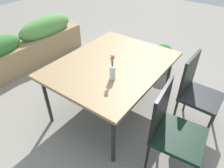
% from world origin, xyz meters
% --- Properties ---
extents(ground_plane, '(12.00, 12.00, 0.00)m').
position_xyz_m(ground_plane, '(0.00, 0.00, 0.00)').
color(ground_plane, gray).
extents(dining_table, '(1.51, 1.18, 0.74)m').
position_xyz_m(dining_table, '(-0.04, 0.04, 0.69)').
color(dining_table, '#8C704C').
rests_on(dining_table, ground).
extents(chair_near_right, '(0.44, 0.44, 0.94)m').
position_xyz_m(chair_near_right, '(0.31, -0.91, 0.54)').
color(chair_near_right, '#232528').
rests_on(chair_near_right, ground).
extents(chair_near_left, '(0.51, 0.51, 0.95)m').
position_xyz_m(chair_near_left, '(-0.38, -0.90, 0.54)').
color(chair_near_left, black).
rests_on(chair_near_left, ground).
extents(flower_vase, '(0.06, 0.06, 0.30)m').
position_xyz_m(flower_vase, '(-0.30, -0.16, 0.86)').
color(flower_vase, silver).
rests_on(flower_vase, dining_table).
extents(planter_box, '(2.49, 0.38, 0.78)m').
position_xyz_m(planter_box, '(-0.06, 1.94, 0.37)').
color(planter_box, '#9E7F56').
rests_on(planter_box, ground).
extents(potted_plant, '(0.33, 0.33, 0.50)m').
position_xyz_m(potted_plant, '(1.26, -0.09, 0.26)').
color(potted_plant, slate).
rests_on(potted_plant, ground).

